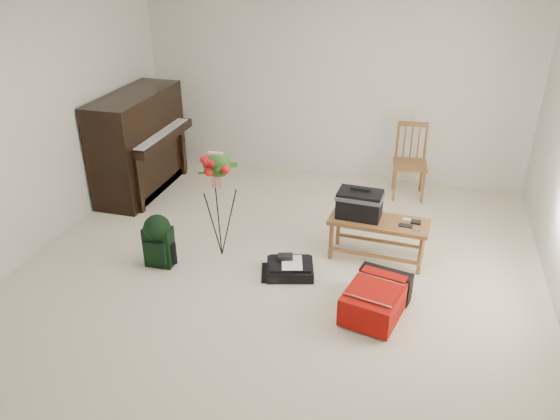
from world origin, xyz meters
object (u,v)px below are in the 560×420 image
(bench, at_px, (365,210))
(dining_chair, at_px, (410,162))
(piano, at_px, (140,145))
(red_suitcase, at_px, (376,296))
(flower_stand, at_px, (219,205))
(green_backpack, at_px, (158,238))
(black_duffel, at_px, (290,268))

(bench, relative_size, dining_chair, 1.08)
(piano, height_order, bench, piano)
(bench, distance_m, dining_chair, 1.64)
(red_suitcase, relative_size, flower_stand, 0.65)
(dining_chair, height_order, red_suitcase, dining_chair)
(piano, height_order, dining_chair, piano)
(piano, distance_m, red_suitcase, 3.65)
(flower_stand, bearing_deg, red_suitcase, -20.24)
(red_suitcase, height_order, green_backpack, green_backpack)
(dining_chair, xyz_separation_m, flower_stand, (-1.74, -1.96, 0.12))
(bench, height_order, dining_chair, dining_chair)
(green_backpack, bearing_deg, dining_chair, 43.99)
(bench, bearing_deg, flower_stand, -162.41)
(bench, relative_size, flower_stand, 0.86)
(black_duffel, relative_size, flower_stand, 0.45)
(black_duffel, bearing_deg, dining_chair, 49.86)
(bench, bearing_deg, black_duffel, -136.66)
(green_backpack, bearing_deg, flower_stand, 32.27)
(piano, xyz_separation_m, black_duffel, (2.30, -1.42, -0.53))
(dining_chair, distance_m, green_backpack, 3.23)
(dining_chair, bearing_deg, red_suitcase, -98.46)
(piano, distance_m, bench, 3.06)
(bench, bearing_deg, green_backpack, -156.51)
(dining_chair, xyz_separation_m, red_suitcase, (-0.11, -2.48, -0.30))
(black_duffel, xyz_separation_m, flower_stand, (-0.77, 0.17, 0.50))
(black_duffel, bearing_deg, flower_stand, 151.80)
(bench, bearing_deg, piano, 166.46)
(bench, xyz_separation_m, green_backpack, (-1.91, -0.70, -0.23))
(dining_chair, bearing_deg, green_backpack, -140.31)
(bench, relative_size, red_suitcase, 1.32)
(black_duffel, height_order, flower_stand, flower_stand)
(dining_chair, xyz_separation_m, black_duffel, (-0.97, -2.13, -0.38))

